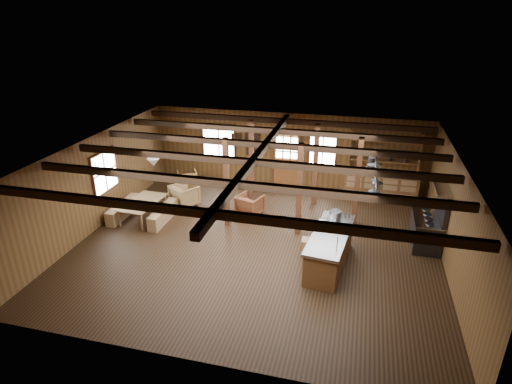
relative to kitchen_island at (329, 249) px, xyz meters
The scene contains 22 objects.
room 2.31m from the kitchen_island, 165.86° to the left, with size 10.04×9.04×2.84m.
ceiling_joists 3.09m from the kitchen_island, 161.33° to the left, with size 9.80×8.82×0.18m.
timber_posts 3.16m from the kitchen_island, 120.61° to the left, with size 3.95×2.35×2.80m.
back_door 5.39m from the kitchen_island, 112.50° to the left, with size 1.02×0.08×2.15m.
window_back_left 6.91m from the kitchen_island, 133.09° to the left, with size 1.32×0.06×1.32m.
window_back_right 5.16m from the kitchen_island, 98.65° to the left, with size 1.02×0.06×1.32m.
window_left 7.18m from the kitchen_island, behind, with size 0.14×1.24×1.32m.
notice_boards 6.22m from the kitchen_island, 125.56° to the left, with size 1.08×0.03×0.90m.
back_counter 4.91m from the kitchen_island, 74.13° to the left, with size 2.55×0.60×2.45m.
pendant_lamps 4.90m from the kitchen_island, 160.58° to the left, with size 1.86×2.36×0.66m.
pot_rack 2.18m from the kitchen_island, 39.88° to the left, with size 0.42×3.00×0.46m.
kitchen_island is the anchor object (origin of this frame).
step_stool 0.73m from the kitchen_island, 143.00° to the left, with size 0.50×0.36×0.45m, color #9C7346.
commercial_range 3.12m from the kitchen_island, 33.66° to the left, with size 0.78×1.49×1.84m.
dining_table 6.10m from the kitchen_island, 167.92° to the left, with size 1.66×0.93×0.59m, color brown.
bench_wall 6.83m from the kitchen_island, 169.24° to the left, with size 0.31×1.67×0.46m, color #9C7346.
bench_aisle 5.45m from the kitchen_island, 166.47° to the left, with size 0.31×1.65×0.45m, color #9C7346.
armchair_a 6.91m from the kitchen_island, 144.40° to the left, with size 0.69×0.71×0.65m, color brown.
armchair_b 3.65m from the kitchen_island, 139.41° to the left, with size 0.73×0.75×0.69m, color brown.
armchair_c 5.69m from the kitchen_island, 153.62° to the left, with size 0.79×0.82×0.74m, color olive.
counter_pot 1.09m from the kitchen_island, 87.67° to the left, with size 0.32×0.32×0.19m, color #B6B9BD.
bowl 0.77m from the kitchen_island, 120.09° to the left, with size 0.24×0.24×0.06m, color silver.
Camera 1 is at (2.54, -10.26, 6.24)m, focal length 30.00 mm.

